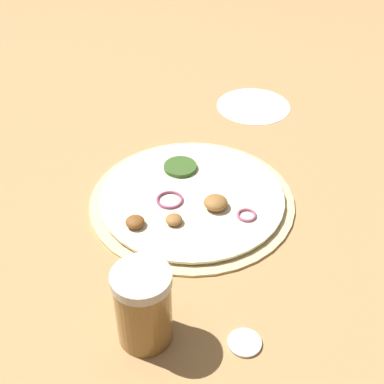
{
  "coord_description": "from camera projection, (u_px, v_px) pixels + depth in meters",
  "views": [
    {
      "loc": [
        0.57,
        0.24,
        0.52
      ],
      "look_at": [
        0.0,
        0.0,
        0.02
      ],
      "focal_mm": 50.0,
      "sensor_mm": 36.0,
      "label": 1
    }
  ],
  "objects": [
    {
      "name": "ground_plane",
      "position": [
        192.0,
        201.0,
        0.81
      ],
      "size": [
        3.0,
        3.0,
        0.0
      ],
      "primitive_type": "plane",
      "color": "tan"
    },
    {
      "name": "pizza",
      "position": [
        192.0,
        198.0,
        0.8
      ],
      "size": [
        0.31,
        0.31,
        0.03
      ],
      "color": "beige",
      "rests_on": "ground_plane"
    },
    {
      "name": "spice_jar",
      "position": [
        143.0,
        306.0,
        0.59
      ],
      "size": [
        0.07,
        0.07,
        0.1
      ],
      "color": "olive",
      "rests_on": "ground_plane"
    },
    {
      "name": "loose_cap",
      "position": [
        245.0,
        342.0,
        0.61
      ],
      "size": [
        0.04,
        0.04,
        0.01
      ],
      "color": "beige",
      "rests_on": "ground_plane"
    },
    {
      "name": "flour_patch",
      "position": [
        251.0,
        105.0,
        1.03
      ],
      "size": [
        0.14,
        0.14,
        0.0
      ],
      "color": "white",
      "rests_on": "ground_plane"
    }
  ]
}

